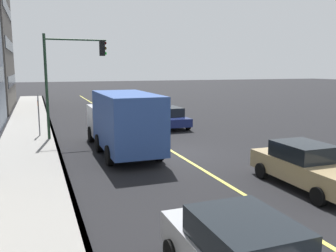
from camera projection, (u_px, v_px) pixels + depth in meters
ground at (174, 152)px, 18.17m from camera, size 200.00×200.00×0.00m
sidewalk_slab at (27, 164)px, 15.77m from camera, size 80.00×3.10×0.15m
curb_edge at (61, 161)px, 16.27m from camera, size 80.00×0.16×0.15m
lane_stripe_center at (174, 152)px, 18.17m from camera, size 80.00×0.16×0.01m
car_tan at (306, 166)px, 12.77m from camera, size 4.56×1.89×1.58m
car_navy at (168, 117)px, 25.82m from camera, size 4.53×2.01×1.45m
truck_blue at (123, 121)px, 17.95m from camera, size 7.92×2.58×3.06m
traffic_light_mast at (69, 69)px, 20.76m from camera, size 0.28×3.60×6.15m
street_sign_post at (39, 112)px, 21.79m from camera, size 0.60×0.08×2.66m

